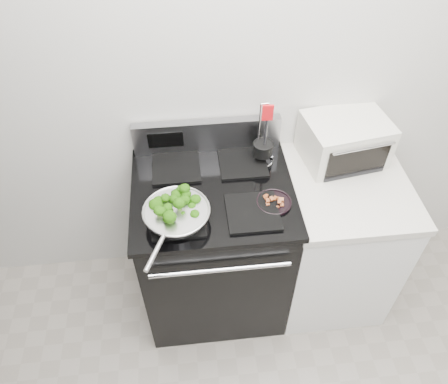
{
  "coord_description": "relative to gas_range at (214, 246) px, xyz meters",
  "views": [
    {
      "loc": [
        -0.4,
        -0.05,
        2.47
      ],
      "look_at": [
        -0.25,
        1.36,
        0.98
      ],
      "focal_mm": 35.0,
      "sensor_mm": 36.0,
      "label": 1
    }
  ],
  "objects": [
    {
      "name": "toaster_oven",
      "position": [
        0.7,
        0.19,
        0.55
      ],
      "size": [
        0.45,
        0.37,
        0.23
      ],
      "rotation": [
        0.0,
        0.0,
        0.16
      ],
      "color": "silver",
      "rests_on": "counter"
    },
    {
      "name": "skillet",
      "position": [
        -0.18,
        -0.19,
        0.51
      ],
      "size": [
        0.3,
        0.46,
        0.07
      ],
      "rotation": [
        0.0,
        0.0,
        -0.41
      ],
      "color": "silver",
      "rests_on": "gas_range"
    },
    {
      "name": "utensil_holder",
      "position": [
        0.27,
        0.17,
        0.53
      ],
      "size": [
        0.12,
        0.12,
        0.36
      ],
      "rotation": [
        0.0,
        0.0,
        -0.05
      ],
      "color": "silver",
      "rests_on": "gas_range"
    },
    {
      "name": "bacon_plate",
      "position": [
        0.28,
        -0.12,
        0.48
      ],
      "size": [
        0.17,
        0.17,
        0.04
      ],
      "rotation": [
        0.0,
        0.0,
        -0.0
      ],
      "color": "black",
      "rests_on": "gas_range"
    },
    {
      "name": "counter",
      "position": [
        0.68,
        -0.0,
        -0.03
      ],
      "size": [
        0.62,
        0.68,
        0.92
      ],
      "color": "white",
      "rests_on": "floor"
    },
    {
      "name": "broccoli_pile",
      "position": [
        -0.18,
        -0.18,
        0.53
      ],
      "size": [
        0.24,
        0.24,
        0.08
      ],
      "primitive_type": null,
      "color": "black",
      "rests_on": "skillet"
    },
    {
      "name": "gas_range",
      "position": [
        0.0,
        0.0,
        0.0
      ],
      "size": [
        0.79,
        0.69,
        1.13
      ],
      "color": "black",
      "rests_on": "floor"
    },
    {
      "name": "back_wall",
      "position": [
        0.3,
        0.34,
        0.86
      ],
      "size": [
        4.0,
        0.02,
        2.7
      ],
      "primitive_type": "cube",
      "color": "silver",
      "rests_on": "ground"
    }
  ]
}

